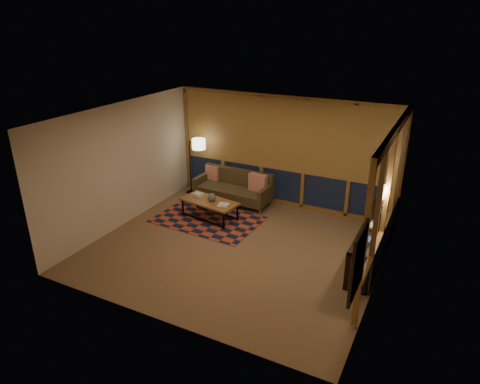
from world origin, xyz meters
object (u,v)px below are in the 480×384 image
at_px(sofa, 233,188).
at_px(floor_lamp, 190,165).
at_px(coffee_table, 210,209).
at_px(bookshelf, 373,238).

bearing_deg(sofa, floor_lamp, 178.03).
xyz_separation_m(coffee_table, floor_lamp, (-1.24, 1.13, 0.55)).
bearing_deg(sofa, coffee_table, -91.04).
distance_m(coffee_table, floor_lamp, 1.77).
distance_m(sofa, bookshelf, 3.75).
relative_size(floor_lamp, bookshelf, 0.53).
distance_m(sofa, floor_lamp, 1.34).
bearing_deg(coffee_table, bookshelf, 9.99).
bearing_deg(floor_lamp, bookshelf, 3.12).
distance_m(floor_lamp, bookshelf, 5.03).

